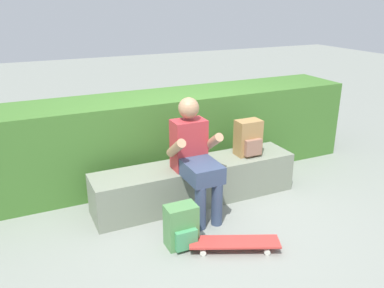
{
  "coord_description": "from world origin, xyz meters",
  "views": [
    {
      "loc": [
        -1.71,
        -3.16,
        2.12
      ],
      "look_at": [
        -0.0,
        0.49,
        0.63
      ],
      "focal_mm": 37.36,
      "sensor_mm": 36.0,
      "label": 1
    }
  ],
  "objects_px": {
    "bench_main": "(196,182)",
    "skateboard_near_person": "(234,243)",
    "backpack_on_ground": "(182,227)",
    "backpack_on_bench": "(248,138)",
    "person_skater": "(195,155)"
  },
  "relations": [
    {
      "from": "person_skater",
      "to": "skateboard_near_person",
      "type": "height_order",
      "value": "person_skater"
    },
    {
      "from": "bench_main",
      "to": "backpack_on_ground",
      "type": "relative_size",
      "value": 5.64
    },
    {
      "from": "skateboard_near_person",
      "to": "backpack_on_ground",
      "type": "xyz_separation_m",
      "value": [
        -0.4,
        0.26,
        0.12
      ]
    },
    {
      "from": "backpack_on_ground",
      "to": "skateboard_near_person",
      "type": "bearing_deg",
      "value": -33.37
    },
    {
      "from": "person_skater",
      "to": "skateboard_near_person",
      "type": "distance_m",
      "value": 0.95
    },
    {
      "from": "skateboard_near_person",
      "to": "backpack_on_ground",
      "type": "relative_size",
      "value": 2.03
    },
    {
      "from": "bench_main",
      "to": "skateboard_near_person",
      "type": "relative_size",
      "value": 2.78
    },
    {
      "from": "bench_main",
      "to": "backpack_on_bench",
      "type": "distance_m",
      "value": 0.77
    },
    {
      "from": "bench_main",
      "to": "backpack_on_bench",
      "type": "relative_size",
      "value": 5.64
    },
    {
      "from": "bench_main",
      "to": "skateboard_near_person",
      "type": "height_order",
      "value": "bench_main"
    },
    {
      "from": "skateboard_near_person",
      "to": "backpack_on_ground",
      "type": "height_order",
      "value": "backpack_on_ground"
    },
    {
      "from": "backpack_on_bench",
      "to": "skateboard_near_person",
      "type": "bearing_deg",
      "value": -127.17
    },
    {
      "from": "skateboard_near_person",
      "to": "backpack_on_bench",
      "type": "xyz_separation_m",
      "value": [
        0.74,
        0.97,
        0.56
      ]
    },
    {
      "from": "person_skater",
      "to": "backpack_on_bench",
      "type": "bearing_deg",
      "value": 15.05
    },
    {
      "from": "backpack_on_ground",
      "to": "bench_main",
      "type": "bearing_deg",
      "value": 55.91
    }
  ]
}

